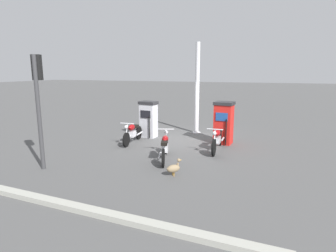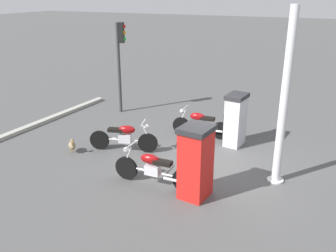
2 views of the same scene
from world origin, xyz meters
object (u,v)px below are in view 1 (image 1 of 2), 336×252
fuel_pump_near (148,119)px  motorcycle_extra (165,146)px  roadside_traffic_light (38,92)px  motorcycle_near_pump (133,132)px  motorcycle_far_pump (218,139)px  canopy_support_pole (197,90)px  fuel_pump_far (224,123)px  wandering_duck (174,168)px

fuel_pump_near → motorcycle_extra: size_ratio=0.81×
roadside_traffic_light → motorcycle_near_pump: bearing=162.4°
motorcycle_far_pump → roadside_traffic_light: size_ratio=0.64×
roadside_traffic_light → canopy_support_pole: 7.07m
fuel_pump_far → motorcycle_near_pump: bearing=-71.1°
wandering_duck → canopy_support_pole: bearing=-172.0°
motorcycle_near_pump → wandering_duck: size_ratio=3.86×
motorcycle_near_pump → motorcycle_far_pump: bearing=91.8°
motorcycle_far_pump → wandering_duck: bearing=-12.7°
motorcycle_extra → canopy_support_pole: canopy_support_pole is taller
motorcycle_extra → canopy_support_pole: bearing=-179.5°
motorcycle_near_pump → roadside_traffic_light: bearing=-17.6°
fuel_pump_near → roadside_traffic_light: roadside_traffic_light is taller
motorcycle_far_pump → motorcycle_extra: bearing=-40.4°
motorcycle_near_pump → fuel_pump_near: bearing=171.3°
motorcycle_far_pump → wandering_duck: (3.00, -0.68, -0.21)m
fuel_pump_far → canopy_support_pole: size_ratio=0.41×
motorcycle_far_pump → canopy_support_pole: canopy_support_pole is taller
motorcycle_extra → roadside_traffic_light: (2.03, -3.14, 1.86)m
roadside_traffic_light → fuel_pump_far: bearing=136.1°
motorcycle_extra → wandering_duck: size_ratio=4.01×
motorcycle_near_pump → canopy_support_pole: size_ratio=0.45×
wandering_duck → fuel_pump_near: bearing=-147.7°
fuel_pump_far → motorcycle_near_pump: size_ratio=0.90×
fuel_pump_far → motorcycle_extra: bearing=-28.0°
fuel_pump_far → motorcycle_extra: fuel_pump_far is taller
fuel_pump_near → motorcycle_far_pump: fuel_pump_near is taller
fuel_pump_near → fuel_pump_far: size_ratio=0.94×
roadside_traffic_light → canopy_support_pole: size_ratio=0.81×
motorcycle_extra → roadside_traffic_light: bearing=-57.2°
motorcycle_extra → roadside_traffic_light: 4.17m
motorcycle_near_pump → wandering_duck: bearing=43.6°
motorcycle_far_pump → fuel_pump_far: bearing=178.3°
fuel_pump_far → roadside_traffic_light: bearing=-43.9°
fuel_pump_near → motorcycle_far_pump: bearing=71.6°
fuel_pump_far → motorcycle_far_pump: fuel_pump_far is taller
fuel_pump_near → fuel_pump_far: bearing=90.0°
fuel_pump_near → roadside_traffic_light: bearing=-15.5°
fuel_pump_near → motorcycle_far_pump: (1.08, 3.25, -0.36)m
motorcycle_far_pump → roadside_traffic_light: bearing=-51.0°
fuel_pump_far → motorcycle_near_pump: (1.19, -3.47, -0.42)m
motorcycle_near_pump → canopy_support_pole: (-2.74, 1.96, 1.56)m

